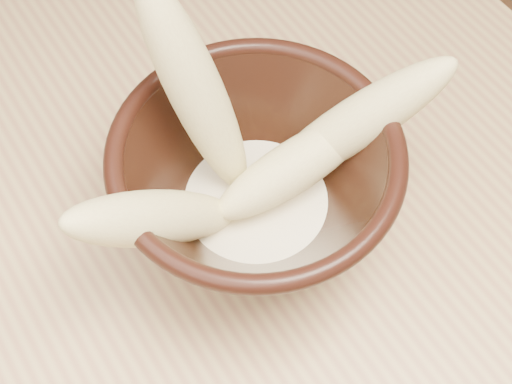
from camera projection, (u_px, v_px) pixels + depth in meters
bowl at (256, 185)px, 0.55m from camera, size 0.22×0.22×0.12m
milk_puddle at (256, 204)px, 0.57m from camera, size 0.12×0.12×0.02m
banana_upright at (196, 91)px, 0.51m from camera, size 0.07×0.12×0.20m
banana_left at (156, 218)px, 0.50m from camera, size 0.15×0.04×0.13m
banana_right at (355, 124)px, 0.54m from camera, size 0.17×0.09×0.14m
banana_across at (294, 167)px, 0.54m from camera, size 0.15×0.04×0.06m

